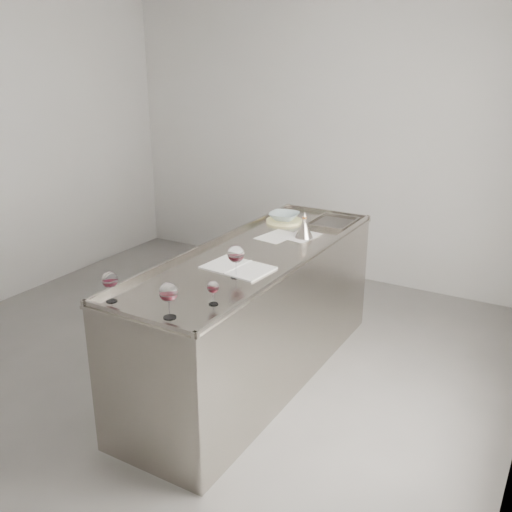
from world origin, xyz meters
The scene contains 12 objects.
room_shell centered at (0.00, 0.00, 1.40)m, with size 4.54×5.04×2.84m.
counter centered at (0.50, 0.30, 0.47)m, with size 0.77×2.42×0.97m.
wine_glass_left centered at (0.22, -0.78, 1.06)m, with size 0.09×0.09×0.17m.
wine_glass_middle centered at (0.62, -0.13, 1.08)m, with size 0.10×0.10×0.20m.
wine_glass_right centered at (0.63, -0.78, 1.08)m, with size 0.10×0.10×0.19m.
wine_glass_small centered at (0.73, -0.53, 1.03)m, with size 0.07×0.07×0.13m.
notebook centered at (0.55, -0.01, 0.95)m, with size 0.43×0.32×0.02m.
loose_paper_top centered at (0.45, 0.70, 0.94)m, with size 0.21×0.30×0.00m, color white.
loose_paper_under centered at (0.61, 0.80, 0.94)m, with size 0.20×0.28×0.00m, color white.
trivet centered at (0.31, 1.07, 0.95)m, with size 0.29×0.29×0.02m, color beige.
ceramic_bowl centered at (0.31, 1.07, 0.99)m, with size 0.23×0.23×0.06m, color #96ABAF.
wine_funnel centered at (0.63, 0.77, 1.00)m, with size 0.14×0.14×0.20m.
Camera 1 is at (2.34, -2.84, 2.21)m, focal length 40.00 mm.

